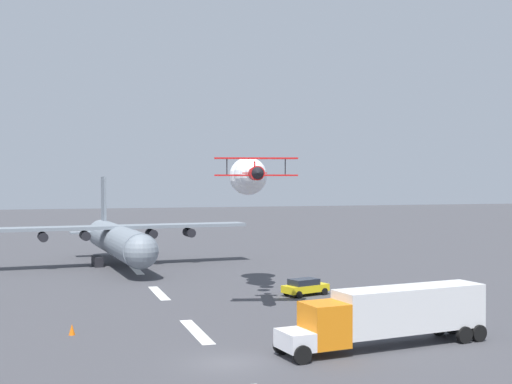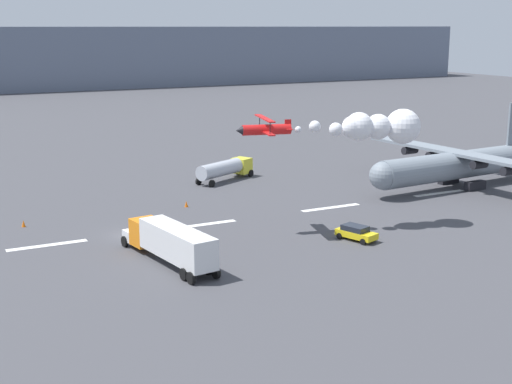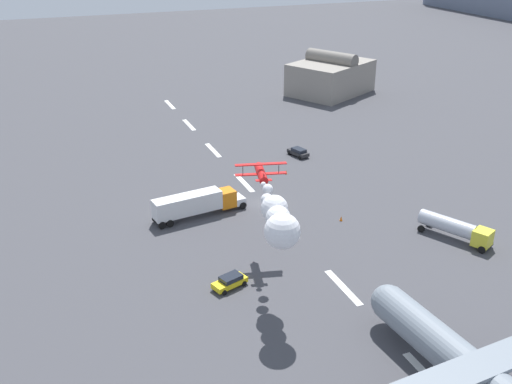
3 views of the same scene
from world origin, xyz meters
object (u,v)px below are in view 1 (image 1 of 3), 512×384
at_px(traffic_cone_far, 72,329).
at_px(cargo_transport_plane, 120,240).
at_px(semi_truck_orange, 392,313).
at_px(stunt_biplane_red, 250,175).
at_px(followme_car_yellow, 305,286).

bearing_deg(traffic_cone_far, cargo_transport_plane, -10.64).
distance_m(cargo_transport_plane, semi_truck_orange, 46.74).
xyz_separation_m(cargo_transport_plane, semi_truck_orange, (-45.04, -12.45, -1.14)).
bearing_deg(traffic_cone_far, semi_truck_orange, -115.70).
height_order(cargo_transport_plane, stunt_biplane_red, stunt_biplane_red).
bearing_deg(cargo_transport_plane, followme_car_yellow, -150.89).
bearing_deg(followme_car_yellow, semi_truck_orange, 175.08).
bearing_deg(cargo_transport_plane, traffic_cone_far, 169.36).
distance_m(stunt_biplane_red, followme_car_yellow, 11.81).
bearing_deg(semi_truck_orange, cargo_transport_plane, 15.46).
bearing_deg(stunt_biplane_red, cargo_transport_plane, 26.17).
distance_m(semi_truck_orange, traffic_cone_far, 21.36).
relative_size(stunt_biplane_red, traffic_cone_far, 26.60).
xyz_separation_m(stunt_biplane_red, semi_truck_orange, (-24.23, -2.23, -8.84)).
height_order(semi_truck_orange, followme_car_yellow, semi_truck_orange).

